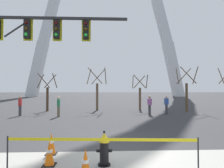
# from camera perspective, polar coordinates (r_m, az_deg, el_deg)

# --- Properties ---
(ground_plane) EXTENTS (240.00, 240.00, 0.00)m
(ground_plane) POSITION_cam_1_polar(r_m,az_deg,el_deg) (7.46, 3.47, -18.57)
(ground_plane) COLOR #333335
(fire_hydrant) EXTENTS (0.46, 0.48, 0.99)m
(fire_hydrant) POSITION_cam_1_polar(r_m,az_deg,el_deg) (5.93, -2.29, -18.39)
(fire_hydrant) COLOR black
(fire_hydrant) RESTS_ON ground
(caution_tape_barrier) EXTENTS (5.11, 0.38, 0.93)m
(caution_tape_barrier) POSITION_cam_1_polar(r_m,az_deg,el_deg) (5.47, -3.03, -18.00)
(caution_tape_barrier) COLOR #232326
(caution_tape_barrier) RESTS_ON ground
(traffic_cone_by_hydrant) EXTENTS (0.36, 0.36, 0.73)m
(traffic_cone_by_hydrant) POSITION_cam_1_polar(r_m,az_deg,el_deg) (7.18, -17.21, -16.21)
(traffic_cone_by_hydrant) COLOR black
(traffic_cone_by_hydrant) RESTS_ON ground
(traffic_cone_mid_sidewalk) EXTENTS (0.36, 0.36, 0.73)m
(traffic_cone_mid_sidewalk) POSITION_cam_1_polar(r_m,az_deg,el_deg) (6.21, -17.76, -18.59)
(traffic_cone_mid_sidewalk) COLOR black
(traffic_cone_mid_sidewalk) RESTS_ON ground
(traffic_cone_curb_edge) EXTENTS (0.36, 0.36, 0.73)m
(traffic_cone_curb_edge) POSITION_cam_1_polar(r_m,az_deg,el_deg) (5.24, -7.73, -21.98)
(traffic_cone_curb_edge) COLOR black
(traffic_cone_curb_edge) RESTS_ON ground
(traffic_signal_gantry) EXTENTS (7.82, 0.44, 6.00)m
(traffic_signal_gantry) POSITION_cam_1_polar(r_m,az_deg,el_deg) (10.51, -25.69, 10.82)
(traffic_signal_gantry) COLOR #232326
(traffic_signal_gantry) RESTS_ON ground
(monument_arch) EXTENTS (43.77, 2.61, 53.92)m
(monument_arch) POSITION_cam_1_polar(r_m,az_deg,el_deg) (58.55, -1.67, 19.59)
(monument_arch) COLOR silver
(monument_arch) RESTS_ON ground
(tree_far_left) EXTENTS (1.72, 1.73, 3.70)m
(tree_far_left) POSITION_cam_1_polar(r_m,az_deg,el_deg) (20.33, -18.29, -2.92)
(tree_far_left) COLOR #473323
(tree_far_left) RESTS_ON ground
(tree_left_mid) EXTENTS (2.00, 2.01, 4.34)m
(tree_left_mid) POSITION_cam_1_polar(r_m,az_deg,el_deg) (20.17, -4.36, -2.19)
(tree_left_mid) COLOR brown
(tree_left_mid) RESTS_ON ground
(tree_center_left) EXTENTS (1.69, 1.70, 3.64)m
(tree_center_left) POSITION_cam_1_polar(r_m,az_deg,el_deg) (20.53, 8.12, -3.03)
(tree_center_left) COLOR brown
(tree_center_left) RESTS_ON ground
(tree_center_right) EXTENTS (1.99, 2.00, 4.32)m
(tree_center_right) POSITION_cam_1_polar(r_m,az_deg,el_deg) (20.49, 20.86, -2.11)
(tree_center_right) COLOR brown
(tree_center_right) RESTS_ON ground
(pedestrian_walking_left) EXTENTS (0.24, 0.36, 1.59)m
(pedestrian_walking_left) POSITION_cam_1_polar(r_m,az_deg,el_deg) (17.67, -25.19, -5.78)
(pedestrian_walking_left) COLOR #38383D
(pedestrian_walking_left) RESTS_ON ground
(pedestrian_standing_center) EXTENTS (0.22, 0.35, 1.59)m
(pedestrian_standing_center) POSITION_cam_1_polar(r_m,az_deg,el_deg) (16.08, -15.30, -6.31)
(pedestrian_standing_center) COLOR brown
(pedestrian_standing_center) RESTS_ON ground
(pedestrian_walking_right) EXTENTS (0.39, 0.33, 1.59)m
(pedestrian_walking_right) POSITION_cam_1_polar(r_m,az_deg,el_deg) (17.68, 15.57, -5.86)
(pedestrian_walking_right) COLOR #38383D
(pedestrian_walking_right) RESTS_ON ground
(pedestrian_near_trees) EXTENTS (0.34, 0.39, 1.59)m
(pedestrian_near_trees) POSITION_cam_1_polar(r_m,az_deg,el_deg) (16.96, 10.89, -6.07)
(pedestrian_near_trees) COLOR #38383D
(pedestrian_near_trees) RESTS_ON ground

